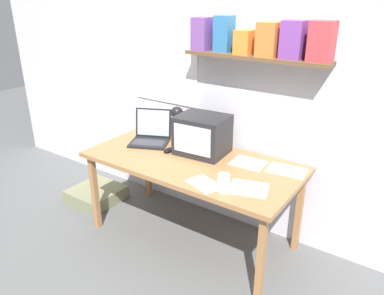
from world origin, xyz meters
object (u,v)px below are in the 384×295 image
at_px(corner_desk, 192,166).
at_px(crt_monitor, 202,135).
at_px(desk_lamp, 178,118).
at_px(juice_glass, 224,184).
at_px(loose_paper_near_monitor, 249,188).
at_px(open_notebook, 204,184).
at_px(loose_paper_near_laptop, 248,163).
at_px(floor_cushion, 97,194).
at_px(laptop, 151,134).
at_px(printed_handout, 287,170).
at_px(computer_mouse, 169,150).

relative_size(corner_desk, crt_monitor, 4.07).
relative_size(desk_lamp, juice_glass, 2.69).
bearing_deg(loose_paper_near_monitor, open_notebook, -156.74).
bearing_deg(open_notebook, loose_paper_near_laptop, 78.93).
relative_size(loose_paper_near_monitor, loose_paper_near_laptop, 1.16).
bearing_deg(loose_paper_near_laptop, open_notebook, -101.07).
bearing_deg(crt_monitor, floor_cushion, -174.46).
bearing_deg(loose_paper_near_laptop, laptop, -175.35).
relative_size(crt_monitor, desk_lamp, 1.28).
bearing_deg(laptop, printed_handout, -18.71).
bearing_deg(corner_desk, open_notebook, -43.44).
distance_m(crt_monitor, desk_lamp, 0.30).
distance_m(crt_monitor, computer_mouse, 0.30).
relative_size(computer_mouse, loose_paper_near_laptop, 0.43).
xyz_separation_m(juice_glass, loose_paper_near_laptop, (-0.06, 0.47, -0.05)).
xyz_separation_m(corner_desk, floor_cushion, (-1.10, -0.04, -0.59)).
relative_size(laptop, desk_lamp, 1.28).
height_order(loose_paper_near_monitor, floor_cushion, loose_paper_near_monitor).
bearing_deg(floor_cushion, corner_desk, 1.96).
relative_size(crt_monitor, floor_cushion, 0.90).
xyz_separation_m(juice_glass, computer_mouse, (-0.67, 0.30, -0.04)).
xyz_separation_m(crt_monitor, computer_mouse, (-0.22, -0.14, -0.14)).
relative_size(laptop, floor_cushion, 0.90).
height_order(computer_mouse, floor_cushion, computer_mouse).
distance_m(crt_monitor, printed_handout, 0.69).
xyz_separation_m(juice_glass, printed_handout, (0.22, 0.51, -0.05)).
height_order(corner_desk, open_notebook, open_notebook).
bearing_deg(crt_monitor, computer_mouse, -152.81).
distance_m(corner_desk, desk_lamp, 0.46).
height_order(printed_handout, open_notebook, same).
xyz_separation_m(corner_desk, loose_paper_near_laptop, (0.38, 0.19, 0.06)).
xyz_separation_m(corner_desk, computer_mouse, (-0.23, 0.02, 0.07)).
bearing_deg(juice_glass, printed_handout, 66.49).
xyz_separation_m(loose_paper_near_monitor, loose_paper_near_laptop, (-0.18, 0.35, 0.00)).
xyz_separation_m(corner_desk, open_notebook, (0.29, -0.27, 0.06)).
relative_size(desk_lamp, printed_handout, 1.10).
bearing_deg(desk_lamp, juice_glass, -22.51).
bearing_deg(corner_desk, loose_paper_near_monitor, -15.91).
bearing_deg(floor_cushion, loose_paper_near_monitor, -4.18).
distance_m(computer_mouse, loose_paper_near_monitor, 0.81).
bearing_deg(corner_desk, desk_lamp, 142.32).
relative_size(juice_glass, computer_mouse, 1.06).
xyz_separation_m(laptop, juice_glass, (0.94, -0.40, -0.01)).
height_order(juice_glass, floor_cushion, juice_glass).
distance_m(open_notebook, floor_cushion, 1.55).
xyz_separation_m(corner_desk, printed_handout, (0.66, 0.23, 0.06)).
height_order(computer_mouse, printed_handout, computer_mouse).
bearing_deg(corner_desk, loose_paper_near_laptop, 26.15).
bearing_deg(corner_desk, laptop, 167.08).
bearing_deg(juice_glass, corner_desk, 147.38).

